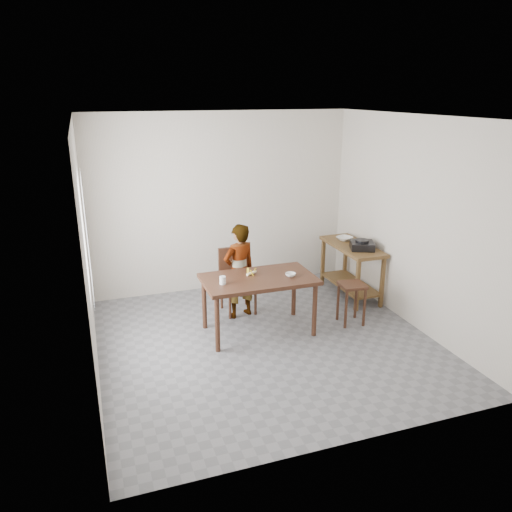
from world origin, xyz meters
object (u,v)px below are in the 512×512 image
object	(u,v)px
dining_chair	(238,282)
stool	(351,303)
child	(239,271)
prep_counter	(351,270)
dining_table	(259,305)

from	to	relation	value
dining_chair	stool	world-z (taller)	dining_chair
child	stool	size ratio (longest dim) A/B	2.34
child	stool	distance (m)	1.56
prep_counter	child	world-z (taller)	child
prep_counter	dining_chair	distance (m)	1.78
child	prep_counter	bearing A→B (deg)	168.85
dining_chair	stool	distance (m)	1.57
dining_table	stool	size ratio (longest dim) A/B	2.50
dining_table	prep_counter	xyz separation A→B (m)	(1.72, 0.70, 0.03)
dining_table	dining_chair	xyz separation A→B (m)	(-0.06, 0.68, 0.07)
dining_table	stool	bearing A→B (deg)	-7.09
dining_table	dining_chair	size ratio (longest dim) A/B	1.56
child	dining_chair	bearing A→B (deg)	-115.85
prep_counter	stool	size ratio (longest dim) A/B	2.14
prep_counter	dining_chair	xyz separation A→B (m)	(-1.78, -0.02, 0.05)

